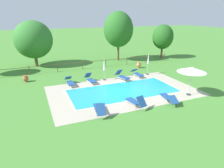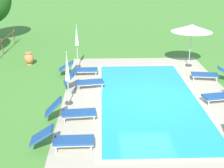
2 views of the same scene
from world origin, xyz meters
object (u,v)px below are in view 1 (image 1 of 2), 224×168
object	(u,v)px
sun_lounger_north_near_steps	(70,82)
patio_umbrella_open_foreground	(192,70)
patio_umbrella_closed_row_west	(148,61)
tree_west_mid	(33,40)
patio_umbrella_closed_row_mid_west	(104,67)
sun_lounger_north_end	(99,108)
sun_lounger_south_near_corner	(135,101)
sun_lounger_north_mid	(168,98)
sun_lounger_north_far	(90,79)
terracotta_urn_near_fence	(139,65)
tree_far_west	(118,29)
sun_lounger_south_far	(122,76)
tree_centre	(163,37)
terracotta_urn_by_tree	(26,78)
sun_lounger_south_mid	(137,73)

from	to	relation	value
sun_lounger_north_near_steps	patio_umbrella_open_foreground	size ratio (longest dim) A/B	0.83
patio_umbrella_closed_row_west	tree_west_mid	xyz separation A→B (m)	(-11.30, 9.02, 1.80)
sun_lounger_north_near_steps	patio_umbrella_closed_row_mid_west	world-z (taller)	patio_umbrella_closed_row_mid_west
sun_lounger_north_end	patio_umbrella_open_foreground	world-z (taller)	patio_umbrella_open_foreground
sun_lounger_north_near_steps	sun_lounger_south_near_corner	distance (m)	7.35
patio_umbrella_closed_row_west	sun_lounger_north_mid	bearing A→B (deg)	-109.96
sun_lounger_north_far	sun_lounger_north_end	distance (m)	6.54
tree_west_mid	terracotta_urn_near_fence	bearing A→B (deg)	-27.48
sun_lounger_north_end	tree_west_mid	distance (m)	16.26
terracotta_urn_near_fence	tree_far_west	size ratio (longest dim) A/B	0.11
tree_far_west	sun_lounger_south_near_corner	bearing A→B (deg)	-109.73
patio_umbrella_closed_row_west	terracotta_urn_near_fence	world-z (taller)	patio_umbrella_closed_row_west
sun_lounger_north_far	patio_umbrella_closed_row_mid_west	xyz separation A→B (m)	(1.57, 0.26, 1.04)
terracotta_urn_near_fence	sun_lounger_south_far	bearing A→B (deg)	-139.16
sun_lounger_north_far	patio_umbrella_closed_row_mid_west	size ratio (longest dim) A/B	0.86
sun_lounger_north_mid	sun_lounger_north_near_steps	bearing A→B (deg)	132.92
sun_lounger_north_mid	tree_centre	world-z (taller)	tree_centre
sun_lounger_north_far	terracotta_urn_near_fence	distance (m)	7.91
tree_west_mid	sun_lounger_north_end	bearing A→B (deg)	-78.38
terracotta_urn_near_fence	terracotta_urn_by_tree	size ratio (longest dim) A/B	1.17
sun_lounger_north_end	terracotta_urn_near_fence	xyz separation A→B (m)	(8.60, 9.50, 0.02)
tree_far_west	tree_west_mid	bearing A→B (deg)	174.41
patio_umbrella_closed_row_west	tree_west_mid	size ratio (longest dim) A/B	0.43
sun_lounger_north_near_steps	tree_far_west	size ratio (longest dim) A/B	0.30
sun_lounger_north_far	sun_lounger_north_end	bearing A→B (deg)	-101.66
sun_lounger_north_mid	terracotta_urn_by_tree	bearing A→B (deg)	136.98
patio_umbrella_closed_row_mid_west	tree_far_west	world-z (taller)	tree_far_west
terracotta_urn_near_fence	sun_lounger_north_end	bearing A→B (deg)	-132.16
sun_lounger_north_mid	patio_umbrella_open_foreground	xyz separation A→B (m)	(2.49, 0.47, 1.85)
sun_lounger_north_mid	terracotta_urn_near_fence	size ratio (longest dim) A/B	2.83
sun_lounger_north_near_steps	patio_umbrella_closed_row_west	size ratio (longest dim) A/B	0.83
sun_lounger_north_mid	sun_lounger_north_far	size ratio (longest dim) A/B	1.09
sun_lounger_north_mid	sun_lounger_south_far	distance (m)	6.44
sun_lounger_north_near_steps	sun_lounger_south_mid	world-z (taller)	sun_lounger_north_near_steps
sun_lounger_north_far	tree_centre	distance (m)	15.52
patio_umbrella_closed_row_mid_west	sun_lounger_south_near_corner	bearing A→B (deg)	-90.53
sun_lounger_north_far	patio_umbrella_closed_row_west	size ratio (longest dim) A/B	0.80
sun_lounger_north_end	patio_umbrella_closed_row_mid_west	xyz separation A→B (m)	(2.89, 6.66, 1.04)
sun_lounger_south_mid	terracotta_urn_near_fence	world-z (taller)	sun_lounger_south_mid
tree_centre	patio_umbrella_closed_row_west	bearing A→B (deg)	-135.03
sun_lounger_south_near_corner	sun_lounger_south_mid	xyz separation A→B (m)	(3.77, 6.40, -0.03)
patio_umbrella_closed_row_mid_west	sun_lounger_north_mid	bearing A→B (deg)	-68.96
sun_lounger_north_near_steps	tree_centre	distance (m)	17.30
sun_lounger_south_mid	patio_umbrella_closed_row_mid_west	distance (m)	3.87
sun_lounger_south_far	tree_centre	distance (m)	12.88
patio_umbrella_closed_row_mid_west	sun_lounger_north_far	bearing A→B (deg)	-170.52
sun_lounger_south_far	patio_umbrella_closed_row_mid_west	distance (m)	2.12
terracotta_urn_near_fence	sun_lounger_north_far	bearing A→B (deg)	-156.93
sun_lounger_north_near_steps	sun_lounger_south_far	bearing A→B (deg)	-3.92
terracotta_urn_by_tree	sun_lounger_south_far	bearing A→B (deg)	-18.59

